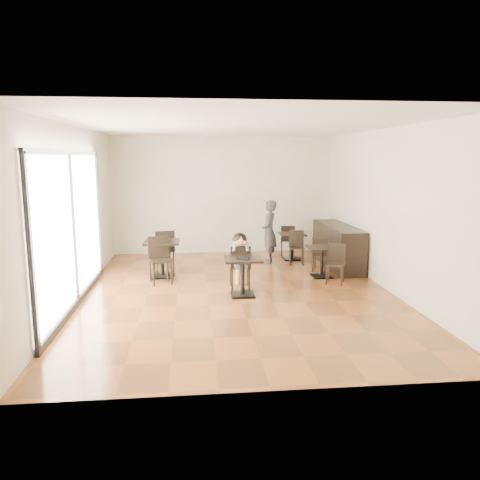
{
  "coord_description": "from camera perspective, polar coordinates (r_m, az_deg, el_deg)",
  "views": [
    {
      "loc": [
        -0.87,
        -8.87,
        2.61
      ],
      "look_at": [
        0.08,
        0.25,
        1.0
      ],
      "focal_mm": 35.0,
      "sensor_mm": 36.0,
      "label": 1
    }
  ],
  "objects": [
    {
      "name": "chair_mid_a",
      "position": [
        11.05,
        9.86,
        -1.67
      ],
      "size": [
        0.49,
        0.49,
        0.82
      ],
      "primitive_type": null,
      "rotation": [
        0.0,
        0.0,
        2.71
      ],
      "color": "black",
      "rests_on": "floor"
    },
    {
      "name": "floor",
      "position": [
        9.29,
        -0.33,
        -6.36
      ],
      "size": [
        6.0,
        8.0,
        0.01
      ],
      "primitive_type": "cube",
      "color": "brown",
      "rests_on": "ground"
    },
    {
      "name": "child",
      "position": [
        9.44,
        -0.03,
        -2.56
      ],
      "size": [
        0.4,
        0.56,
        1.13
      ],
      "primitive_type": null,
      "color": "slate",
      "rests_on": "child_chair"
    },
    {
      "name": "wall_front",
      "position": [
        5.05,
        4.08,
        -1.62
      ],
      "size": [
        6.0,
        0.01,
        3.2
      ],
      "primitive_type": "cube",
      "color": "silver",
      "rests_on": "floor"
    },
    {
      "name": "cafe_table_back",
      "position": [
        12.22,
        6.33,
        -0.78
      ],
      "size": [
        0.75,
        0.75,
        0.69
      ],
      "primitive_type": null,
      "rotation": [
        0.0,
        0.0,
        -0.17
      ],
      "color": "black",
      "rests_on": "floor"
    },
    {
      "name": "pizza_slice",
      "position": [
        9.18,
        0.09,
        -0.3
      ],
      "size": [
        0.26,
        0.2,
        0.06
      ],
      "primitive_type": null,
      "color": "#E0B36C",
      "rests_on": "child"
    },
    {
      "name": "adult_patron",
      "position": [
        11.73,
        3.58,
        1.02
      ],
      "size": [
        0.47,
        0.63,
        1.58
      ],
      "primitive_type": "imported",
      "rotation": [
        0.0,
        0.0,
        -1.74
      ],
      "color": "#37363B",
      "rests_on": "floor"
    },
    {
      "name": "child_table",
      "position": [
        8.96,
        0.33,
        -4.51
      ],
      "size": [
        0.7,
        0.7,
        0.74
      ],
      "primitive_type": null,
      "color": "black",
      "rests_on": "floor"
    },
    {
      "name": "chair_mid_b",
      "position": [
        10.02,
        11.55,
        -2.92
      ],
      "size": [
        0.49,
        0.49,
        0.82
      ],
      "primitive_type": null,
      "rotation": [
        0.0,
        0.0,
        -0.43
      ],
      "color": "black",
      "rests_on": "floor"
    },
    {
      "name": "wall_left",
      "position": [
        9.18,
        -19.35,
        3.08
      ],
      "size": [
        0.01,
        8.0,
        3.2
      ],
      "primitive_type": "cube",
      "color": "silver",
      "rests_on": "floor"
    },
    {
      "name": "service_counter",
      "position": [
        11.62,
        11.8,
        -0.71
      ],
      "size": [
        0.6,
        2.4,
        1.0
      ],
      "primitive_type": "cube",
      "color": "black",
      "rests_on": "floor"
    },
    {
      "name": "cafe_table_left",
      "position": [
        10.5,
        -9.46,
        -2.29
      ],
      "size": [
        0.95,
        0.95,
        0.81
      ],
      "primitive_type": null,
      "rotation": [
        0.0,
        0.0,
        0.27
      ],
      "color": "black",
      "rests_on": "floor"
    },
    {
      "name": "wall_back",
      "position": [
        12.94,
        -2.08,
        5.48
      ],
      "size": [
        6.0,
        0.01,
        3.2
      ],
      "primitive_type": "cube",
      "color": "silver",
      "rests_on": "floor"
    },
    {
      "name": "chair_left_b",
      "position": [
        9.94,
        -9.66,
        -2.5
      ],
      "size": [
        0.54,
        0.54,
        0.98
      ],
      "primitive_type": null,
      "rotation": [
        0.0,
        0.0,
        0.27
      ],
      "color": "black",
      "rests_on": "floor"
    },
    {
      "name": "wall_right",
      "position": [
        9.73,
        17.56,
        3.54
      ],
      "size": [
        0.01,
        8.0,
        3.2
      ],
      "primitive_type": "cube",
      "color": "silver",
      "rests_on": "floor"
    },
    {
      "name": "ceiling",
      "position": [
        8.93,
        -0.35,
        13.74
      ],
      "size": [
        6.0,
        8.0,
        0.01
      ],
      "primitive_type": "cube",
      "color": "white",
      "rests_on": "floor"
    },
    {
      "name": "chair_left_a",
      "position": [
        11.02,
        -9.3,
        -1.27
      ],
      "size": [
        0.54,
        0.54,
        0.98
      ],
      "primitive_type": null,
      "rotation": [
        0.0,
        0.0,
        3.41
      ],
      "color": "black",
      "rests_on": "floor"
    },
    {
      "name": "child_chair",
      "position": [
        9.47,
        -0.03,
        -3.24
      ],
      "size": [
        0.4,
        0.4,
        0.89
      ],
      "primitive_type": null,
      "rotation": [
        0.0,
        0.0,
        3.14
      ],
      "color": "black",
      "rests_on": "floor"
    },
    {
      "name": "chair_back_b",
      "position": [
        11.68,
        6.9,
        -0.94
      ],
      "size": [
        0.43,
        0.43,
        0.83
      ],
      "primitive_type": null,
      "rotation": [
        0.0,
        0.0,
        -0.17
      ],
      "color": "black",
      "rests_on": "floor"
    },
    {
      "name": "plate",
      "position": [
        8.77,
        0.41,
        -2.27
      ],
      "size": [
        0.25,
        0.25,
        0.02
      ],
      "primitive_type": "cylinder",
      "color": "black",
      "rests_on": "child_table"
    },
    {
      "name": "chair_back_a",
      "position": [
        12.74,
        5.81,
        -0.01
      ],
      "size": [
        0.43,
        0.43,
        0.83
      ],
      "primitive_type": null,
      "rotation": [
        0.0,
        0.0,
        2.97
      ],
      "color": "black",
      "rests_on": "floor"
    },
    {
      "name": "storefront_window",
      "position": [
        8.72,
        -19.83,
        1.38
      ],
      "size": [
        0.04,
        4.5,
        2.6
      ],
      "primitive_type": "cube",
      "color": "white",
      "rests_on": "floor"
    },
    {
      "name": "cafe_table_mid",
      "position": [
        10.51,
        9.93,
        -2.65
      ],
      "size": [
        0.85,
        0.85,
        0.68
      ],
      "primitive_type": null,
      "rotation": [
        0.0,
        0.0,
        -0.43
      ],
      "color": "black",
      "rests_on": "floor"
    }
  ]
}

